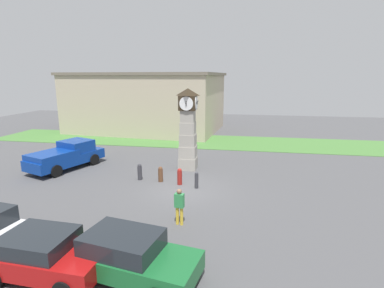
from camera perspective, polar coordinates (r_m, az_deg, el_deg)
ground_plane at (r=17.41m, az=-1.31°, el=-8.66°), size 71.14×71.14×0.00m
clock_tower at (r=20.49m, az=-0.78°, el=2.63°), size 1.41×1.47×5.59m
bollard_near_tower at (r=19.11m, az=-9.93°, el=-5.22°), size 0.28×0.28×1.03m
bollard_mid_row at (r=18.61m, az=-6.01°, el=-5.71°), size 0.29×0.29×0.96m
bollard_far_row at (r=18.03m, az=-2.37°, el=-6.18°), size 0.29×0.29×1.01m
bollard_end_row at (r=17.46m, az=0.87°, el=-6.85°), size 0.22×0.22×0.98m
car_near_tower at (r=11.38m, az=-26.16°, el=-18.27°), size 3.97×2.20×1.43m
car_by_building at (r=10.41m, az=-11.87°, el=-20.06°), size 4.58×2.58×1.49m
pickup_truck at (r=22.79m, az=-22.81°, el=-2.03°), size 3.70×5.66×1.85m
pedestrian_near_bench at (r=13.22m, az=-2.43°, el=-11.42°), size 0.43×0.30×1.66m
warehouse_blue_far at (r=36.58m, az=-8.44°, el=7.97°), size 18.02×12.86×6.77m
grass_verge_far at (r=29.92m, az=1.61°, el=0.53°), size 42.68×6.51×0.04m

